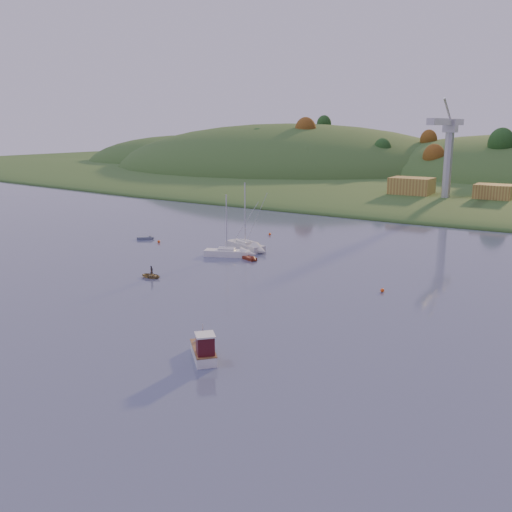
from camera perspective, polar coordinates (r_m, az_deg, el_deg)
The scene contains 20 objects.
ground at distance 55.15m, azimuth -18.46°, elevation -10.19°, with size 500.00×500.00×0.00m, color #3B4261.
far_shore at distance 265.06m, azimuth 24.02°, elevation 7.26°, with size 620.00×220.00×1.50m, color #23431B.
shore_slope at distance 201.34m, azimuth 21.05°, elevation 6.07°, with size 640.00×150.00×7.00m, color #23431B.
hill_left_far at distance 318.07m, azimuth -6.53°, elevation 9.05°, with size 120.00×100.00×32.00m, color #23431B.
hill_left at distance 266.19m, azimuth 3.28°, elevation 8.37°, with size 170.00×140.00×44.00m, color #23431B.
hillside_trees at distance 220.86m, azimuth 22.15°, elevation 6.51°, with size 280.00×50.00×32.00m, color #1A3F16, non-canonical shape.
wharf at distance 158.40m, azimuth 19.59°, elevation 4.98°, with size 42.00×16.00×2.40m, color slate.
shed_west at distance 162.35m, azimuth 15.29°, elevation 6.73°, with size 11.00×8.00×4.80m, color olive.
shed_east at distance 158.39m, azimuth 22.67°, elevation 5.90°, with size 9.00×7.00×4.00m, color olive.
dock_crane at distance 154.41m, azimuth 18.62°, elevation 10.83°, with size 3.20×28.00×20.30m.
fishing_boat at distance 53.94m, azimuth -5.36°, elevation -9.12°, with size 5.52×5.43×3.77m.
sailboat_near at distance 93.93m, azimuth -2.93°, elevation 0.39°, with size 7.63×4.79×10.19m.
sailboat_far at distance 98.84m, azimuth -1.10°, elevation 1.08°, with size 8.71×5.17×11.60m.
canoe at distance 81.92m, azimuth -10.38°, elevation -1.94°, with size 2.13×2.98×0.62m, color #978453.
paddler at distance 81.82m, azimuth -10.39°, elevation -1.65°, with size 0.54×0.35×1.48m, color black.
red_tender at distance 90.89m, azimuth -0.43°, elevation -0.31°, with size 3.35×2.20×1.08m.
grey_dinghy at distance 109.72m, azimuth -10.74°, elevation 1.78°, with size 3.37×2.96×1.23m.
buoy_0 at distance 75.51m, azimuth 12.52°, elevation -3.37°, with size 0.50×0.50×0.50m, color #F1480C.
buoy_1 at distance 105.99m, azimuth -9.70°, elevation 1.43°, with size 0.50×0.50×0.50m, color #F1480C.
buoy_2 at distance 111.88m, azimuth 1.39°, elevation 2.21°, with size 0.50×0.50×0.50m, color #F1480C.
Camera 1 is at (40.38, -31.12, 21.02)m, focal length 40.00 mm.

